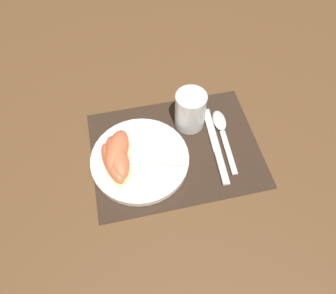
% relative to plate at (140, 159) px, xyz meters
% --- Properties ---
extents(ground_plane, '(3.00, 3.00, 0.00)m').
position_rel_plate_xyz_m(ground_plane, '(0.09, 0.02, -0.01)').
color(ground_plane, brown).
extents(placemat, '(0.41, 0.31, 0.00)m').
position_rel_plate_xyz_m(placemat, '(0.09, 0.02, -0.01)').
color(placemat, '#38281E').
rests_on(placemat, ground_plane).
extents(plate, '(0.24, 0.24, 0.02)m').
position_rel_plate_xyz_m(plate, '(0.00, 0.00, 0.00)').
color(plate, white).
rests_on(plate, placemat).
extents(juice_glass, '(0.08, 0.08, 0.10)m').
position_rel_plate_xyz_m(juice_glass, '(0.15, 0.09, 0.04)').
color(juice_glass, silver).
rests_on(juice_glass, placemat).
extents(knife, '(0.03, 0.23, 0.01)m').
position_rel_plate_xyz_m(knife, '(0.19, -0.00, -0.01)').
color(knife, silver).
rests_on(knife, placemat).
extents(spoon, '(0.04, 0.19, 0.01)m').
position_rel_plate_xyz_m(spoon, '(0.22, 0.05, -0.00)').
color(spoon, silver).
rests_on(spoon, placemat).
extents(fork, '(0.18, 0.07, 0.00)m').
position_rel_plate_xyz_m(fork, '(-0.00, -0.01, 0.01)').
color(fork, silver).
rests_on(fork, plate).
extents(citrus_wedge_0, '(0.09, 0.13, 0.05)m').
position_rel_plate_xyz_m(citrus_wedge_0, '(-0.05, 0.02, 0.03)').
color(citrus_wedge_0, '#F4DB84').
rests_on(citrus_wedge_0, plate).
extents(citrus_wedge_1, '(0.07, 0.13, 0.05)m').
position_rel_plate_xyz_m(citrus_wedge_1, '(-0.05, -0.00, 0.03)').
color(citrus_wedge_1, '#F4DB84').
rests_on(citrus_wedge_1, plate).
extents(citrus_wedge_2, '(0.07, 0.13, 0.04)m').
position_rel_plate_xyz_m(citrus_wedge_2, '(-0.06, -0.01, 0.02)').
color(citrus_wedge_2, '#F4DB84').
rests_on(citrus_wedge_2, plate).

